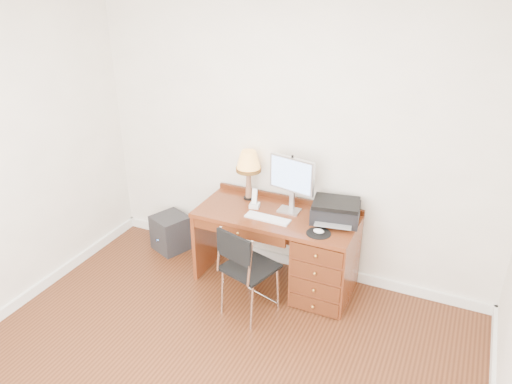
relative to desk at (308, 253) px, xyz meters
The scene contains 12 objects.
ground 1.50m from the desk, 102.93° to the right, with size 4.00×4.00×0.00m, color #3E1D0E.
room_shell 0.91m from the desk, 112.63° to the right, with size 4.00×4.00×4.00m.
desk is the anchor object (origin of this frame).
monitor 0.72m from the desk, 152.13° to the left, with size 0.46×0.19×0.53m.
keyboard 0.51m from the desk, 160.22° to the right, with size 0.42×0.12×0.02m, color white.
mouse_pad 0.42m from the desk, 52.10° to the right, with size 0.21×0.21×0.04m.
printer 0.49m from the desk, 28.53° to the left, with size 0.47×0.40×0.19m.
leg_lamp 1.01m from the desk, 165.14° to the left, with size 0.24×0.24×0.50m.
phone 0.69m from the desk, behind, with size 0.10×0.10×0.19m.
pen_cup 0.41m from the desk, 78.54° to the left, with size 0.08×0.08×0.10m, color black.
chair 0.69m from the desk, 121.96° to the right, with size 0.51×0.52×0.87m.
equipment_box 1.61m from the desk, behind, with size 0.33×0.33×0.39m, color black.
Camera 1 is at (1.52, -2.39, 2.92)m, focal length 35.00 mm.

